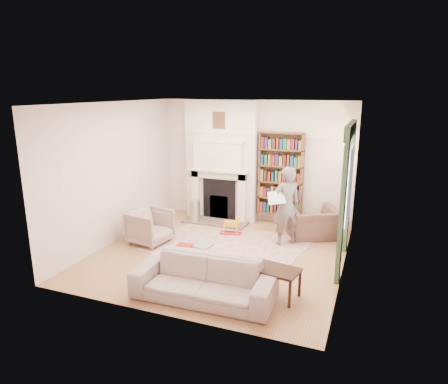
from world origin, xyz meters
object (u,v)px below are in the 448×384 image
at_px(armchair_left, 150,227).
at_px(man_reading, 286,206).
at_px(paraffin_heater, 195,211).
at_px(rocking_horse, 231,225).
at_px(coffee_table, 275,282).
at_px(armchair_reading, 313,223).
at_px(bookcase, 281,174).
at_px(sofa, 204,280).

bearing_deg(armchair_left, man_reading, -61.34).
height_order(paraffin_heater, rocking_horse, paraffin_heater).
relative_size(coffee_table, paraffin_heater, 1.27).
bearing_deg(paraffin_heater, man_reading, -13.89).
xyz_separation_m(armchair_reading, paraffin_heater, (-2.71, -0.04, -0.04)).
distance_m(armchair_reading, man_reading, 0.89).
distance_m(bookcase, coffee_table, 3.51).
bearing_deg(rocking_horse, bookcase, 43.51).
distance_m(coffee_table, rocking_horse, 2.70).
xyz_separation_m(bookcase, armchair_left, (-2.16, -2.11, -0.83)).
height_order(sofa, coffee_table, sofa).
bearing_deg(rocking_horse, armchair_reading, 5.96).
relative_size(man_reading, rocking_horse, 3.47).
xyz_separation_m(armchair_left, sofa, (1.91, -1.65, -0.04)).
relative_size(armchair_reading, man_reading, 0.61).
height_order(armchair_left, coffee_table, armchair_left).
distance_m(sofa, man_reading, 2.68).
xyz_separation_m(armchair_left, paraffin_heater, (0.31, 1.46, -0.07)).
distance_m(man_reading, coffee_table, 2.20).
xyz_separation_m(armchair_reading, coffee_table, (-0.13, -2.70, -0.09)).
bearing_deg(paraffin_heater, rocking_horse, -21.86).
xyz_separation_m(sofa, rocking_horse, (-0.56, 2.69, -0.10)).
relative_size(bookcase, paraffin_heater, 3.36).
distance_m(paraffin_heater, rocking_horse, 1.13).
bearing_deg(coffee_table, sofa, -144.59).
height_order(bookcase, sofa, bookcase).
relative_size(bookcase, armchair_left, 2.46).
bearing_deg(armchair_left, sofa, -121.48).
xyz_separation_m(bookcase, man_reading, (0.40, -1.21, -0.38)).
bearing_deg(man_reading, coffee_table, 59.46).
relative_size(sofa, paraffin_heater, 3.82).
relative_size(sofa, rocking_horse, 4.57).
xyz_separation_m(bookcase, coffee_table, (0.72, -3.31, -0.95)).
relative_size(armchair_left, man_reading, 0.47).
xyz_separation_m(coffee_table, paraffin_heater, (-2.57, 2.66, 0.05)).
height_order(bookcase, coffee_table, bookcase).
distance_m(man_reading, paraffin_heater, 2.38).
relative_size(armchair_left, coffee_table, 1.08).
relative_size(man_reading, coffee_table, 2.28).
bearing_deg(sofa, coffee_table, 23.22).
bearing_deg(armchair_left, coffee_table, -103.30).
bearing_deg(paraffin_heater, armchair_left, -101.87).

